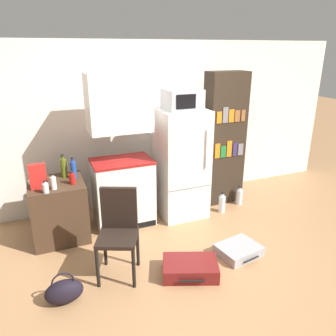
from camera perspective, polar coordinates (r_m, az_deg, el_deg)
name	(u,v)px	position (r m, az deg, el deg)	size (l,w,h in m)	color
ground_plane	(199,269)	(3.79, 5.48, -17.14)	(24.00, 24.00, 0.00)	#A3754C
wall_back	(153,124)	(5.05, -2.57, 7.70)	(6.40, 0.10, 2.41)	white
side_table	(59,210)	(4.37, -18.44, -6.98)	(0.65, 0.65, 0.75)	#422D1E
kitchen_hutch	(122,158)	(4.33, -8.10, 1.74)	(0.79, 0.52, 2.02)	silver
refrigerator	(181,164)	(4.60, 2.34, 0.74)	(0.65, 0.64, 1.53)	white
microwave	(182,99)	(4.38, 2.51, 11.87)	(0.47, 0.41, 0.27)	#B7B7BC
bookshelf	(224,140)	(5.02, 9.74, 4.87)	(0.59, 0.31, 1.99)	#2D2319
bottle_ketchup_red	(72,178)	(4.09, -16.35, -1.76)	(0.08, 0.08, 0.16)	#AD1914
bottle_olive_oil	(64,167)	(4.32, -17.71, 0.09)	(0.08, 0.08, 0.30)	#566619
bottle_blue_soda	(73,169)	(4.25, -16.14, -0.24)	(0.07, 0.07, 0.28)	#1E47A3
bottle_milk_white	(53,183)	(4.00, -19.34, -2.43)	(0.07, 0.07, 0.19)	white
bottle_clear_short	(46,188)	(3.94, -20.56, -3.24)	(0.07, 0.07, 0.15)	silver
bowl	(34,182)	(4.27, -22.23, -2.22)	(0.15, 0.15, 0.04)	silver
cereal_box	(38,176)	(4.05, -21.70, -1.38)	(0.19, 0.07, 0.30)	red
chair	(118,225)	(3.50, -8.63, -9.81)	(0.53, 0.53, 0.95)	black
suitcase_large_flat	(190,268)	(3.67, 3.87, -17.00)	(0.68, 0.56, 0.16)	maroon
suitcase_small_flat	(238,250)	(4.06, 12.18, -13.80)	(0.53, 0.47, 0.11)	#99999E
handbag	(64,291)	(3.46, -17.63, -19.80)	(0.36, 0.20, 0.33)	black
water_bottle_front	(222,203)	(4.93, 9.37, -6.11)	(0.10, 0.10, 0.32)	silver
water_bottle_middle	(239,196)	(5.22, 12.31, -4.86)	(0.09, 0.09, 0.30)	silver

